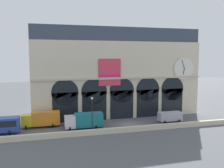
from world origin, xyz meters
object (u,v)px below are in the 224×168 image
object	(u,v)px
box_truck_midwest	(84,120)
street_lamp_quayside	(92,110)
box_truck_west	(41,119)
van_mideast	(170,116)

from	to	relation	value
box_truck_midwest	street_lamp_quayside	xyz separation A→B (m)	(0.95, -3.57, 2.71)
box_truck_west	van_mideast	size ratio (longest dim) A/B	1.44
box_truck_midwest	van_mideast	size ratio (longest dim) A/B	1.44
box_truck_west	van_mideast	world-z (taller)	box_truck_west
box_truck_west	box_truck_midwest	xyz separation A→B (m)	(8.29, -3.41, 0.00)
box_truck_west	street_lamp_quayside	size ratio (longest dim) A/B	1.09
van_mideast	street_lamp_quayside	world-z (taller)	street_lamp_quayside
street_lamp_quayside	van_mideast	bearing A→B (deg)	11.64
box_truck_west	van_mideast	bearing A→B (deg)	-6.84
box_truck_midwest	street_lamp_quayside	size ratio (longest dim) A/B	1.09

